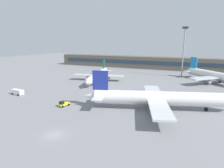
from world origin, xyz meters
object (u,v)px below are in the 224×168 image
(airplane_mid, at_px, (98,75))
(baggage_tug_yellow, at_px, (63,104))
(airplane_near, at_px, (161,98))
(airplane_far, at_px, (221,77))
(floodlight_tower_west, at_px, (184,49))
(service_van_white, at_px, (17,92))

(airplane_mid, height_order, baggage_tug_yellow, airplane_mid)
(airplane_mid, relative_size, baggage_tug_yellow, 9.94)
(airplane_near, relative_size, airplane_far, 1.26)
(airplane_near, relative_size, airplane_mid, 1.20)
(airplane_far, relative_size, floodlight_tower_west, 1.30)
(airplane_far, bearing_deg, baggage_tug_yellow, -131.83)
(airplane_far, bearing_deg, floodlight_tower_west, 145.30)
(baggage_tug_yellow, height_order, service_van_white, service_van_white)
(airplane_far, relative_size, service_van_white, 6.88)
(airplane_near, distance_m, airplane_mid, 48.00)
(floodlight_tower_west, bearing_deg, airplane_mid, -143.82)
(airplane_far, bearing_deg, service_van_white, -145.23)
(service_van_white, bearing_deg, baggage_tug_yellow, -9.20)
(airplane_mid, bearing_deg, airplane_far, 15.78)
(airplane_near, height_order, floodlight_tower_west, floodlight_tower_west)
(service_van_white, relative_size, floodlight_tower_west, 0.19)
(airplane_mid, distance_m, airplane_far, 60.62)
(airplane_near, distance_m, baggage_tug_yellow, 30.55)
(airplane_near, distance_m, floodlight_tower_west, 61.13)
(airplane_far, xyz_separation_m, baggage_tug_yellow, (-50.29, -56.19, -2.74))
(baggage_tug_yellow, bearing_deg, airplane_near, 17.56)
(baggage_tug_yellow, height_order, floodlight_tower_west, floodlight_tower_west)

